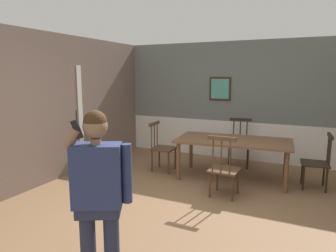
% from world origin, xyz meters
% --- Properties ---
extents(ground_plane, '(7.03, 7.03, 0.00)m').
position_xyz_m(ground_plane, '(0.00, 0.00, 0.00)').
color(ground_plane, '#846042').
extents(room_back_partition, '(5.46, 0.17, 2.66)m').
position_xyz_m(room_back_partition, '(-0.00, 3.20, 1.28)').
color(room_back_partition, slate).
rests_on(room_back_partition, ground_plane).
extents(room_left_partition, '(0.13, 6.39, 2.66)m').
position_xyz_m(room_left_partition, '(-2.73, 0.01, 1.33)').
color(room_left_partition, '#756056').
rests_on(room_left_partition, ground_plane).
extents(dining_table, '(2.13, 1.20, 0.74)m').
position_xyz_m(dining_table, '(0.27, 1.75, 0.67)').
color(dining_table, brown).
rests_on(dining_table, ground_plane).
extents(chair_near_window, '(0.47, 0.47, 0.98)m').
position_xyz_m(chair_near_window, '(-1.14, 1.63, 0.48)').
color(chair_near_window, '#513823').
rests_on(chair_near_window, ground_plane).
extents(chair_by_doorway, '(0.53, 0.53, 1.00)m').
position_xyz_m(chair_by_doorway, '(0.18, 2.65, 0.48)').
color(chair_by_doorway, '#2D2319').
rests_on(chair_by_doorway, ground_plane).
extents(chair_at_table_head, '(0.46, 0.46, 1.00)m').
position_xyz_m(chair_at_table_head, '(0.34, 0.85, 0.47)').
color(chair_at_table_head, '#513823').
rests_on(chair_at_table_head, ground_plane).
extents(chair_opposite_corner, '(0.47, 0.47, 0.95)m').
position_xyz_m(chair_opposite_corner, '(1.67, 1.87, 0.46)').
color(chair_opposite_corner, '#2D2319').
rests_on(chair_opposite_corner, ground_plane).
extents(person_figure, '(0.52, 0.40, 1.63)m').
position_xyz_m(person_figure, '(-0.11, -1.67, 0.93)').
color(person_figure, '#282E49').
rests_on(person_figure, ground_plane).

